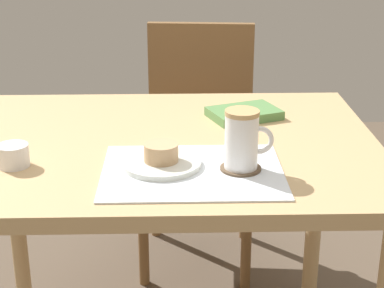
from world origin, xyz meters
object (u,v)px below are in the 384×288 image
(sugar_bowl, at_px, (13,156))
(wooden_chair, at_px, (199,132))
(dining_table, at_px, (163,172))
(small_book, at_px, (244,113))
(pastry, at_px, (159,152))
(pastry_plate, at_px, (159,163))
(coffee_mug, at_px, (243,139))

(sugar_bowl, bearing_deg, wooden_chair, 63.00)
(dining_table, xyz_separation_m, small_book, (0.22, 0.17, 0.10))
(sugar_bowl, bearing_deg, dining_table, 24.88)
(wooden_chair, bearing_deg, dining_table, 85.96)
(wooden_chair, distance_m, pastry, 0.93)
(wooden_chair, xyz_separation_m, sugar_bowl, (-0.44, -0.87, 0.26))
(dining_table, height_order, wooden_chair, wooden_chair)
(pastry_plate, height_order, small_book, small_book)
(dining_table, bearing_deg, sugar_bowl, -155.12)
(pastry_plate, relative_size, pastry, 2.33)
(dining_table, xyz_separation_m, coffee_mug, (0.17, -0.19, 0.16))
(dining_table, distance_m, sugar_bowl, 0.38)
(pastry_plate, xyz_separation_m, sugar_bowl, (-0.32, 0.02, 0.02))
(pastry, distance_m, small_book, 0.40)
(sugar_bowl, bearing_deg, coffee_mug, -4.72)
(dining_table, bearing_deg, small_book, 38.02)
(dining_table, distance_m, coffee_mug, 0.30)
(wooden_chair, distance_m, sugar_bowl, 1.01)
(pastry_plate, relative_size, coffee_mug, 1.36)
(dining_table, relative_size, wooden_chair, 1.23)
(pastry_plate, distance_m, coffee_mug, 0.19)
(dining_table, xyz_separation_m, sugar_bowl, (-0.33, -0.15, 0.11))
(pastry_plate, bearing_deg, coffee_mug, -7.60)
(coffee_mug, bearing_deg, small_book, 83.33)
(wooden_chair, xyz_separation_m, pastry, (-0.12, -0.88, 0.27))
(small_book, bearing_deg, sugar_bowl, -170.71)
(pastry_plate, bearing_deg, wooden_chair, 82.25)
(pastry_plate, height_order, coffee_mug, coffee_mug)
(coffee_mug, distance_m, sugar_bowl, 0.50)
(dining_table, relative_size, pastry, 13.96)
(dining_table, height_order, pastry, pastry)
(coffee_mug, height_order, sugar_bowl, coffee_mug)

